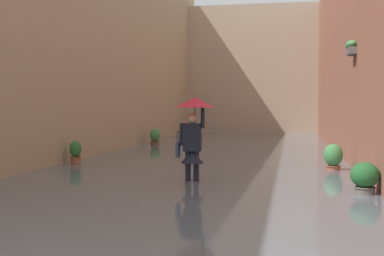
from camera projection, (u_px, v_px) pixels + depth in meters
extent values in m
plane|color=#605B56|center=(220.00, 159.00, 17.72)|extent=(72.87, 72.87, 0.00)
cube|color=slate|center=(220.00, 157.00, 17.72)|extent=(8.73, 35.15, 0.16)
cube|color=#935642|center=(371.00, 37.00, 16.66)|extent=(1.80, 33.15, 8.00)
cube|color=#66605B|center=(351.00, 51.00, 13.35)|extent=(0.20, 0.70, 0.18)
ellipsoid|color=#428947|center=(351.00, 45.00, 13.34)|extent=(0.28, 0.76, 0.24)
cube|color=tan|center=(84.00, 28.00, 18.45)|extent=(1.80, 33.15, 9.11)
cube|color=tan|center=(253.00, 71.00, 32.76)|extent=(11.53, 1.80, 8.07)
cube|color=black|center=(188.00, 186.00, 11.31)|extent=(0.12, 0.24, 0.10)
cylinder|color=#1E2333|center=(188.00, 167.00, 11.30)|extent=(0.12, 0.12, 0.70)
cube|color=black|center=(196.00, 186.00, 11.29)|extent=(0.12, 0.24, 0.10)
cylinder|color=#1E2333|center=(196.00, 167.00, 11.27)|extent=(0.12, 0.12, 0.70)
cube|color=#1E2333|center=(192.00, 137.00, 11.26)|extent=(0.39, 0.23, 0.60)
cone|color=#1E2333|center=(192.00, 157.00, 11.28)|extent=(0.52, 0.52, 0.28)
sphere|color=#DBB293|center=(192.00, 119.00, 11.24)|extent=(0.22, 0.22, 0.22)
cylinder|color=#1E2333|center=(203.00, 118.00, 11.21)|extent=(0.09, 0.09, 0.44)
cylinder|color=#1E2333|center=(182.00, 134.00, 11.29)|extent=(0.09, 0.09, 0.48)
cylinder|color=black|center=(195.00, 113.00, 11.23)|extent=(0.02, 0.02, 0.45)
cone|color=red|center=(195.00, 102.00, 11.22)|extent=(0.87, 0.87, 0.22)
cylinder|color=black|center=(195.00, 96.00, 11.21)|extent=(0.01, 0.01, 0.08)
cube|color=#334766|center=(178.00, 150.00, 11.30)|extent=(0.07, 0.28, 0.32)
torus|color=#334766|center=(178.00, 137.00, 11.29)|extent=(0.03, 0.30, 0.30)
cylinder|color=#66605B|center=(365.00, 195.00, 9.59)|extent=(0.36, 0.36, 0.27)
torus|color=#56524E|center=(365.00, 188.00, 9.58)|extent=(0.39, 0.39, 0.04)
ellipsoid|color=#23602D|center=(365.00, 175.00, 9.57)|extent=(0.52, 0.52, 0.47)
cylinder|color=#9E563D|center=(76.00, 163.00, 14.82)|extent=(0.29, 0.29, 0.34)
torus|color=brown|center=(76.00, 157.00, 14.82)|extent=(0.33, 0.33, 0.04)
ellipsoid|color=#2D7033|center=(75.00, 149.00, 14.81)|extent=(0.34, 0.34, 0.47)
cylinder|color=brown|center=(155.00, 145.00, 22.60)|extent=(0.39, 0.39, 0.27)
torus|color=brown|center=(155.00, 142.00, 22.59)|extent=(0.42, 0.42, 0.04)
ellipsoid|color=#428947|center=(155.00, 135.00, 22.58)|extent=(0.47, 0.47, 0.55)
cylinder|color=#9E563D|center=(333.00, 171.00, 13.29)|extent=(0.34, 0.34, 0.25)
torus|color=brown|center=(333.00, 166.00, 13.29)|extent=(0.37, 0.37, 0.04)
ellipsoid|color=#428947|center=(333.00, 155.00, 13.27)|extent=(0.48, 0.48, 0.58)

